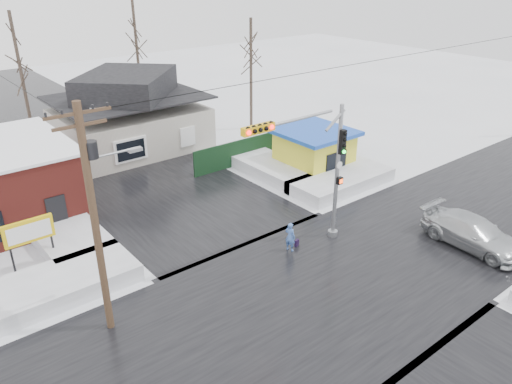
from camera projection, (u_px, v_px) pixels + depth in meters
ground at (319, 292)px, 21.59m from camera, size 120.00×120.00×0.00m
road_ns at (319, 291)px, 21.59m from camera, size 10.00×120.00×0.02m
road_ew at (319, 291)px, 21.59m from camera, size 120.00×10.00×0.02m
snowbank_nw at (53, 286)px, 21.27m from camera, size 7.00×3.00×0.80m
snowbank_ne at (341, 181)px, 31.48m from camera, size 7.00×3.00×0.80m
snowbank_nside_w at (60, 228)px, 25.94m from camera, size 3.00×8.00×0.80m
snowbank_nside_e at (266, 165)px, 33.88m from camera, size 3.00×8.00×0.80m
traffic_signal at (316, 162)px, 23.16m from camera, size 6.05×0.68×7.00m
utility_pole at (95, 210)px, 17.41m from camera, size 3.15×0.44×9.00m
marquee_sign at (29, 233)px, 22.39m from camera, size 2.20×0.21×2.55m
house at (129, 114)px, 37.18m from camera, size 10.40×8.40×5.76m
kiosk at (314, 150)px, 33.43m from camera, size 4.60×4.60×2.88m
fence at (243, 152)px, 34.80m from camera, size 8.00×0.12×1.80m
tree_far_left at (15, 41)px, 34.36m from camera, size 3.00×3.00×10.00m
tree_far_mid at (133, 7)px, 40.78m from camera, size 3.00×3.00×12.00m
tree_far_right at (251, 42)px, 39.53m from camera, size 3.00×3.00×9.00m
pedestrian at (290, 237)px, 24.35m from camera, size 0.51×0.63×1.51m
car at (473, 233)px, 24.71m from camera, size 2.26×5.28×1.52m
shopping_bag at (297, 243)px, 24.95m from camera, size 0.30×0.20×0.35m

